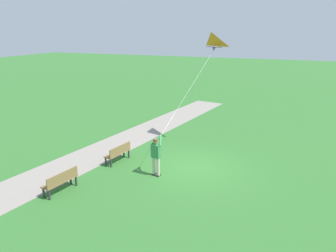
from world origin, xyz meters
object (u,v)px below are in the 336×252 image
(flying_kite, at_px, (211,42))
(park_bench_far_walkway, at_px, (61,180))
(park_bench_near_walkway, at_px, (118,152))
(person_kite_flyer, at_px, (156,153))

(flying_kite, distance_m, park_bench_far_walkway, 10.18)
(flying_kite, xyz_separation_m, park_bench_near_walkway, (3.22, 4.52, -5.06))
(park_bench_near_walkway, height_order, park_bench_far_walkway, same)
(flying_kite, bearing_deg, person_kite_flyer, 79.96)
(person_kite_flyer, relative_size, park_bench_far_walkway, 1.18)
(person_kite_flyer, relative_size, park_bench_near_walkway, 1.18)
(flying_kite, distance_m, park_bench_near_walkway, 7.51)
(flying_kite, bearing_deg, park_bench_near_walkway, 54.47)
(flying_kite, relative_size, park_bench_near_walkway, 3.57)
(park_bench_near_walkway, relative_size, park_bench_far_walkway, 1.00)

